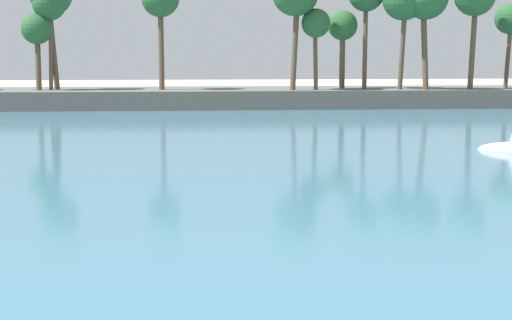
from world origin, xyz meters
name	(u,v)px	position (x,y,z in m)	size (l,w,h in m)	color
sea	(196,118)	(0.00, 57.00, 0.03)	(220.00, 99.83, 0.06)	teal
palm_headland	(229,60)	(3.15, 66.79, 4.57)	(83.41, 6.54, 13.02)	#605B54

